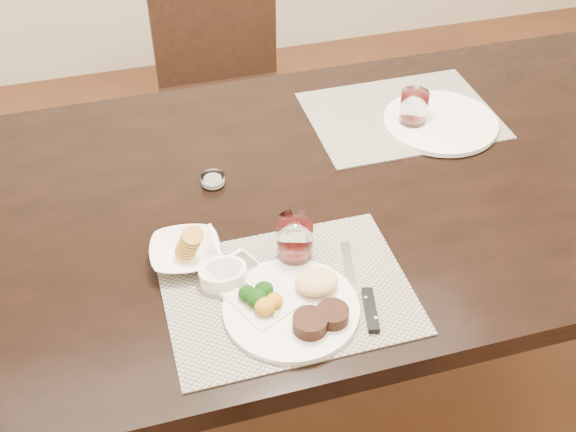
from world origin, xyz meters
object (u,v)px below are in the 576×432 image
object	(u,v)px
chair_far	(223,79)
dinner_plate	(298,305)
steak_knife	(365,299)
far_plate	(440,122)
wine_glass_near	(295,242)
cracker_bowl	(185,253)

from	to	relation	value
chair_far	dinner_plate	world-z (taller)	chair_far
steak_knife	far_plate	size ratio (longest dim) A/B	0.86
dinner_plate	steak_knife	xyz separation A→B (m)	(0.13, -0.01, -0.01)
wine_glass_near	far_plate	xyz separation A→B (m)	(0.48, 0.35, -0.04)
dinner_plate	chair_far	bearing A→B (deg)	77.90
dinner_plate	wine_glass_near	size ratio (longest dim) A/B	2.58
steak_knife	cracker_bowl	size ratio (longest dim) A/B	1.56
chair_far	cracker_bowl	xyz separation A→B (m)	(-0.29, -1.08, 0.27)
cracker_bowl	wine_glass_near	bearing A→B (deg)	-14.83
far_plate	dinner_plate	bearing A→B (deg)	-136.50
cracker_bowl	wine_glass_near	world-z (taller)	wine_glass_near
steak_knife	wine_glass_near	size ratio (longest dim) A/B	2.47
steak_knife	far_plate	bearing A→B (deg)	65.38
chair_far	steak_knife	bearing A→B (deg)	-89.51
cracker_bowl	chair_far	bearing A→B (deg)	74.93
chair_far	dinner_plate	distance (m)	1.30
chair_far	dinner_plate	bearing A→B (deg)	-95.22
chair_far	dinner_plate	xyz separation A→B (m)	(-0.12, -1.27, 0.26)
chair_far	far_plate	distance (m)	0.91
dinner_plate	far_plate	world-z (taller)	dinner_plate
far_plate	cracker_bowl	bearing A→B (deg)	-156.55
wine_glass_near	far_plate	size ratio (longest dim) A/B	0.35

